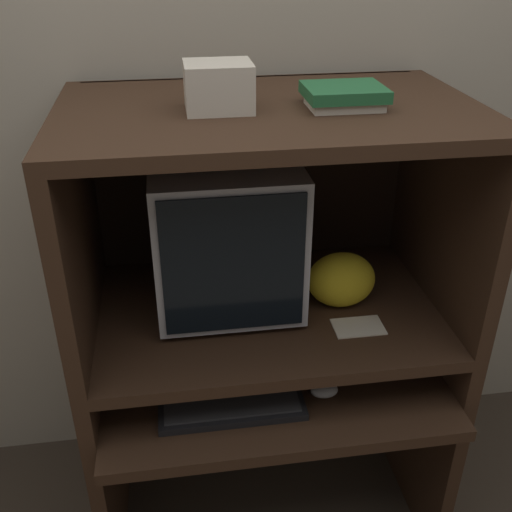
{
  "coord_description": "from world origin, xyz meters",
  "views": [
    {
      "loc": [
        -0.25,
        -1.1,
        1.77
      ],
      "look_at": [
        -0.03,
        0.33,
        0.96
      ],
      "focal_mm": 42.0,
      "sensor_mm": 36.0,
      "label": 1
    }
  ],
  "objects_px": {
    "crt_monitor": "(225,228)",
    "snack_bag": "(341,280)",
    "mouse": "(324,390)",
    "book_stack": "(344,96)",
    "storage_box": "(218,87)",
    "keyboard": "(232,406)"
  },
  "relations": [
    {
      "from": "crt_monitor",
      "to": "snack_bag",
      "type": "xyz_separation_m",
      "value": [
        0.32,
        -0.09,
        -0.14
      ]
    },
    {
      "from": "mouse",
      "to": "book_stack",
      "type": "height_order",
      "value": "book_stack"
    },
    {
      "from": "storage_box",
      "to": "keyboard",
      "type": "bearing_deg",
      "value": -92.29
    },
    {
      "from": "mouse",
      "to": "snack_bag",
      "type": "bearing_deg",
      "value": 66.15
    },
    {
      "from": "mouse",
      "to": "snack_bag",
      "type": "height_order",
      "value": "snack_bag"
    },
    {
      "from": "book_stack",
      "to": "storage_box",
      "type": "relative_size",
      "value": 1.21
    },
    {
      "from": "book_stack",
      "to": "mouse",
      "type": "bearing_deg",
      "value": -105.9
    },
    {
      "from": "crt_monitor",
      "to": "keyboard",
      "type": "bearing_deg",
      "value": -94.22
    },
    {
      "from": "crt_monitor",
      "to": "storage_box",
      "type": "relative_size",
      "value": 2.88
    },
    {
      "from": "crt_monitor",
      "to": "storage_box",
      "type": "bearing_deg",
      "value": -98.26
    },
    {
      "from": "mouse",
      "to": "snack_bag",
      "type": "relative_size",
      "value": 0.39
    },
    {
      "from": "keyboard",
      "to": "book_stack",
      "type": "bearing_deg",
      "value": 31.41
    },
    {
      "from": "storage_box",
      "to": "crt_monitor",
      "type": "bearing_deg",
      "value": 81.74
    },
    {
      "from": "crt_monitor",
      "to": "mouse",
      "type": "height_order",
      "value": "crt_monitor"
    },
    {
      "from": "crt_monitor",
      "to": "snack_bag",
      "type": "relative_size",
      "value": 2.3
    },
    {
      "from": "crt_monitor",
      "to": "book_stack",
      "type": "relative_size",
      "value": 2.38
    },
    {
      "from": "mouse",
      "to": "book_stack",
      "type": "bearing_deg",
      "value": 74.1
    },
    {
      "from": "snack_bag",
      "to": "mouse",
      "type": "bearing_deg",
      "value": -113.85
    },
    {
      "from": "book_stack",
      "to": "keyboard",
      "type": "bearing_deg",
      "value": -148.59
    },
    {
      "from": "keyboard",
      "to": "book_stack",
      "type": "height_order",
      "value": "book_stack"
    },
    {
      "from": "keyboard",
      "to": "storage_box",
      "type": "height_order",
      "value": "storage_box"
    },
    {
      "from": "crt_monitor",
      "to": "keyboard",
      "type": "height_order",
      "value": "crt_monitor"
    }
  ]
}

